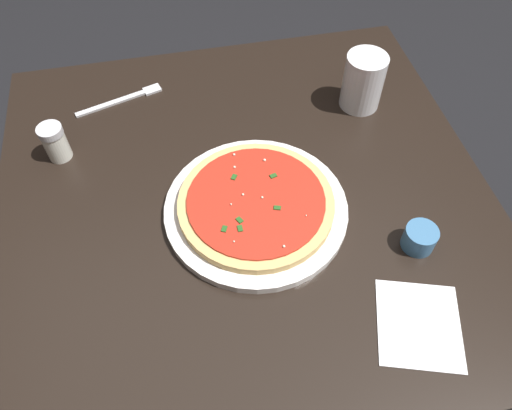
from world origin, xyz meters
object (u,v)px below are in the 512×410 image
cup_tall_drink (363,82)px  fork (124,99)px  cup_small_sauce (420,238)px  parmesan_shaker (55,142)px  napkin_folded_right (419,325)px  pizza (256,203)px  serving_plate (256,209)px

cup_tall_drink → fork: (-0.48, 0.11, -0.06)m
cup_small_sauce → parmesan_shaker: size_ratio=0.73×
cup_tall_drink → cup_small_sauce: cup_tall_drink is taller
napkin_folded_right → fork: size_ratio=0.76×
napkin_folded_right → parmesan_shaker: bearing=139.1°
pizza → fork: (-0.21, 0.34, -0.02)m
parmesan_shaker → napkin_folded_right: bearing=-40.9°
serving_plate → pizza: (-0.00, 0.00, 0.02)m
pizza → cup_small_sauce: bearing=-26.2°
fork → parmesan_shaker: parmesan_shaker is taller
napkin_folded_right → fork: 0.73m
serving_plate → cup_tall_drink: bearing=40.6°
serving_plate → cup_small_sauce: cup_small_sauce is taller
cup_tall_drink → parmesan_shaker: size_ratio=1.57×
pizza → napkin_folded_right: bearing=-52.6°
napkin_folded_right → fork: bearing=124.2°
fork → parmesan_shaker: (-0.13, -0.14, 0.04)m
cup_small_sauce → pizza: bearing=153.8°
parmesan_shaker → cup_small_sauce: bearing=-29.3°
napkin_folded_right → parmesan_shaker: 0.71m
parmesan_shaker → serving_plate: bearing=-31.5°
pizza → cup_tall_drink: size_ratio=2.33×
cup_tall_drink → napkin_folded_right: size_ratio=0.84×
cup_small_sauce → napkin_folded_right: 0.15m
pizza → serving_plate: bearing=-11.8°
napkin_folded_right → serving_plate: bearing=127.4°
cup_tall_drink → cup_small_sauce: 0.36m
fork → napkin_folded_right: bearing=-55.8°
pizza → cup_tall_drink: (0.27, 0.23, 0.03)m
parmesan_shaker → cup_tall_drink: bearing=2.1°
cup_small_sauce → fork: (-0.46, 0.47, -0.02)m
cup_tall_drink → serving_plate: bearing=-139.4°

